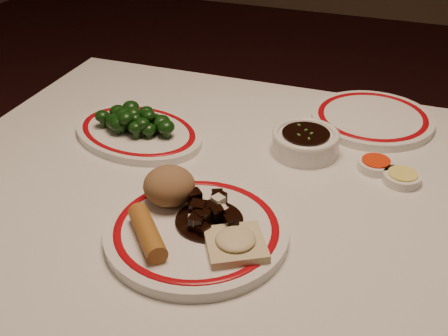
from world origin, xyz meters
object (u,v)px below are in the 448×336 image
(rice_mound, at_px, (169,186))
(fried_wonton, at_px, (236,242))
(broccoli_plate, at_px, (138,132))
(broccoli_pile, at_px, (134,120))
(main_plate, at_px, (197,231))
(stirfry_heap, at_px, (210,214))
(dining_table, at_px, (264,242))
(spring_roll, at_px, (147,232))
(soy_bowl, at_px, (305,143))

(rice_mound, distance_m, fried_wonton, 0.15)
(broccoli_plate, distance_m, broccoli_pile, 0.03)
(main_plate, bearing_deg, rice_mound, 143.66)
(rice_mound, distance_m, stirfry_heap, 0.08)
(dining_table, bearing_deg, spring_roll, -124.23)
(dining_table, xyz_separation_m, stirfry_heap, (-0.06, -0.11, 0.12))
(main_plate, bearing_deg, fried_wonton, -19.63)
(rice_mound, distance_m, broccoli_plate, 0.26)
(soy_bowl, bearing_deg, broccoli_pile, -170.31)
(main_plate, distance_m, fried_wonton, 0.08)
(spring_roll, bearing_deg, fried_wonton, -28.75)
(rice_mound, xyz_separation_m, broccoli_pile, (-0.16, 0.19, -0.01))
(broccoli_plate, bearing_deg, fried_wonton, -42.76)
(stirfry_heap, relative_size, broccoli_plate, 0.33)
(stirfry_heap, xyz_separation_m, broccoli_plate, (-0.24, 0.22, -0.02))
(fried_wonton, distance_m, soy_bowl, 0.32)
(rice_mound, height_order, fried_wonton, rice_mound)
(dining_table, height_order, broccoli_pile, broccoli_pile)
(rice_mound, bearing_deg, dining_table, 31.54)
(stirfry_heap, xyz_separation_m, soy_bowl, (0.08, 0.27, -0.01))
(dining_table, distance_m, rice_mound, 0.21)
(soy_bowl, bearing_deg, main_plate, -108.01)
(broccoli_plate, bearing_deg, spring_roll, -60.40)
(broccoli_plate, relative_size, soy_bowl, 2.61)
(rice_mound, relative_size, spring_roll, 0.74)
(main_plate, height_order, broccoli_plate, main_plate)
(broccoli_plate, height_order, broccoli_pile, broccoli_pile)
(main_plate, height_order, spring_roll, spring_roll)
(stirfry_heap, bearing_deg, broccoli_pile, 137.46)
(rice_mound, distance_m, broccoli_pile, 0.25)
(spring_roll, relative_size, fried_wonton, 0.99)
(broccoli_plate, height_order, soy_bowl, soy_bowl)
(main_plate, distance_m, rice_mound, 0.09)
(spring_roll, bearing_deg, stirfry_heap, 6.96)
(dining_table, height_order, spring_roll, spring_roll)
(dining_table, relative_size, soy_bowl, 9.85)
(broccoli_plate, bearing_deg, dining_table, -21.60)
(stirfry_heap, height_order, soy_bowl, stirfry_heap)
(spring_roll, relative_size, soy_bowl, 0.90)
(soy_bowl, bearing_deg, spring_roll, -113.32)
(fried_wonton, relative_size, soy_bowl, 0.91)
(rice_mound, bearing_deg, broccoli_plate, 128.65)
(main_plate, height_order, broccoli_pile, broccoli_pile)
(main_plate, height_order, stirfry_heap, stirfry_heap)
(spring_roll, distance_m, soy_bowl, 0.38)
(spring_roll, xyz_separation_m, broccoli_plate, (-0.17, 0.30, -0.02))
(spring_roll, bearing_deg, rice_mound, 54.85)
(stirfry_heap, distance_m, broccoli_plate, 0.32)
(fried_wonton, xyz_separation_m, broccoli_plate, (-0.29, 0.27, -0.02))
(main_plate, relative_size, broccoli_pile, 2.20)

